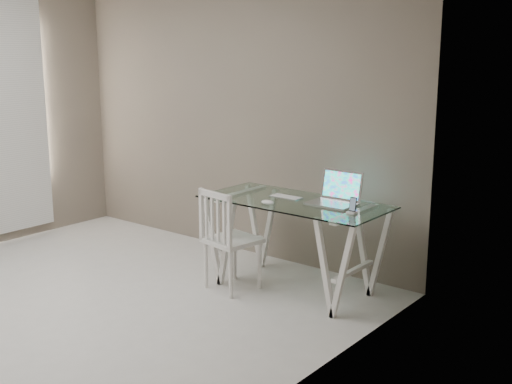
% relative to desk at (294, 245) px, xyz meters
% --- Properties ---
extents(room, '(4.50, 4.52, 2.71)m').
position_rel_desk_xyz_m(room, '(-1.17, -1.66, 1.33)').
color(room, beige).
rests_on(room, ground).
extents(desk, '(1.50, 0.70, 0.75)m').
position_rel_desk_xyz_m(desk, '(0.00, 0.00, 0.00)').
color(desk, silver).
rests_on(desk, ground).
extents(chair, '(0.44, 0.44, 0.84)m').
position_rel_desk_xyz_m(chair, '(-0.42, -0.35, 0.08)').
color(chair, white).
rests_on(chair, ground).
extents(laptop, '(0.36, 0.30, 0.25)m').
position_rel_desk_xyz_m(laptop, '(0.30, 0.13, 0.42)').
color(laptop, '#B6B5BA').
rests_on(laptop, desk).
extents(keyboard, '(0.28, 0.12, 0.01)m').
position_rel_desk_xyz_m(keyboard, '(-0.12, 0.06, 0.37)').
color(keyboard, silver).
rests_on(keyboard, desk).
extents(mouse, '(0.11, 0.07, 0.04)m').
position_rel_desk_xyz_m(mouse, '(-0.09, -0.23, 0.38)').
color(mouse, white).
rests_on(mouse, desk).
extents(phone_dock, '(0.06, 0.06, 0.12)m').
position_rel_desk_xyz_m(phone_dock, '(0.56, -0.06, 0.40)').
color(phone_dock, white).
rests_on(phone_dock, desk).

